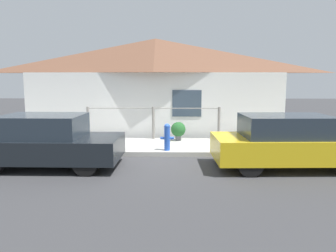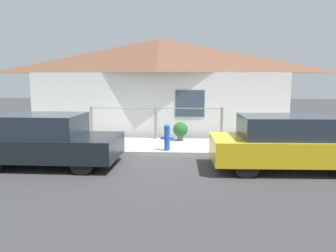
{
  "view_description": "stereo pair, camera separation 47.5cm",
  "coord_description": "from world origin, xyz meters",
  "px_view_note": "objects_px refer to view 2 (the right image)",
  "views": [
    {
      "loc": [
        0.75,
        -9.64,
        2.33
      ],
      "look_at": [
        0.57,
        0.3,
        0.9
      ],
      "focal_mm": 35.0,
      "sensor_mm": 36.0,
      "label": 1
    },
    {
      "loc": [
        1.23,
        -9.62,
        2.33
      ],
      "look_at": [
        0.57,
        0.3,
        0.9
      ],
      "focal_mm": 35.0,
      "sensor_mm": 36.0,
      "label": 2
    }
  ],
  "objects_px": {
    "car_right": "(288,143)",
    "potted_plant_near_hydrant": "(180,130)",
    "car_left": "(47,140)",
    "fire_hydrant": "(167,136)"
  },
  "relations": [
    {
      "from": "car_left",
      "to": "potted_plant_near_hydrant",
      "type": "distance_m",
      "value": 4.69
    },
    {
      "from": "potted_plant_near_hydrant",
      "to": "car_left",
      "type": "bearing_deg",
      "value": -138.17
    },
    {
      "from": "car_left",
      "to": "car_right",
      "type": "height_order",
      "value": "car_right"
    },
    {
      "from": "car_left",
      "to": "potted_plant_near_hydrant",
      "type": "xyz_separation_m",
      "value": [
        3.49,
        3.13,
        -0.16
      ]
    },
    {
      "from": "car_right",
      "to": "potted_plant_near_hydrant",
      "type": "distance_m",
      "value": 4.24
    },
    {
      "from": "car_right",
      "to": "potted_plant_near_hydrant",
      "type": "height_order",
      "value": "car_right"
    },
    {
      "from": "car_left",
      "to": "car_right",
      "type": "relative_size",
      "value": 0.93
    },
    {
      "from": "car_right",
      "to": "fire_hydrant",
      "type": "xyz_separation_m",
      "value": [
        -3.22,
        1.46,
        -0.12
      ]
    },
    {
      "from": "car_left",
      "to": "potted_plant_near_hydrant",
      "type": "height_order",
      "value": "car_left"
    },
    {
      "from": "car_left",
      "to": "car_right",
      "type": "xyz_separation_m",
      "value": [
        6.35,
        -0.0,
        0.01
      ]
    }
  ]
}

